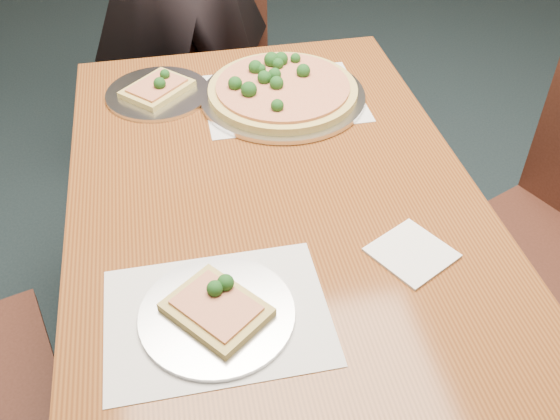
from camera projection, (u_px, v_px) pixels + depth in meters
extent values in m
plane|color=black|center=(316.00, 324.00, 2.05)|extent=(8.00, 8.00, 0.00)
cube|color=#5B2D12|center=(280.00, 218.00, 1.35)|extent=(0.90, 1.50, 0.04)
cylinder|color=black|center=(122.00, 180.00, 2.05)|extent=(0.07, 0.07, 0.70)
cylinder|color=black|center=(350.00, 152.00, 2.16)|extent=(0.07, 0.07, 0.70)
cube|color=black|center=(239.00, 89.00, 2.29)|extent=(0.52, 0.52, 0.04)
cylinder|color=black|center=(218.00, 180.00, 2.27)|extent=(0.04, 0.04, 0.43)
cylinder|color=black|center=(182.00, 131.00, 2.51)|extent=(0.04, 0.04, 0.43)
cylinder|color=black|center=(304.00, 153.00, 2.39)|extent=(0.04, 0.04, 0.43)
cylinder|color=black|center=(261.00, 108.00, 2.63)|extent=(0.04, 0.04, 0.43)
cube|color=black|center=(213.00, 7.00, 2.26)|extent=(0.41, 0.15, 0.44)
cylinder|color=black|center=(49.00, 363.00, 1.68)|extent=(0.04, 0.04, 0.43)
cube|color=black|center=(536.00, 255.00, 1.65)|extent=(0.55, 0.55, 0.04)
cylinder|color=black|center=(425.00, 299.00, 1.85)|extent=(0.04, 0.04, 0.43)
cylinder|color=black|center=(507.00, 251.00, 2.00)|extent=(0.04, 0.04, 0.43)
cylinder|color=black|center=(523.00, 387.00, 1.62)|extent=(0.04, 0.04, 0.43)
cube|color=white|center=(283.00, 98.00, 1.68)|extent=(0.42, 0.32, 0.00)
cube|color=white|center=(217.00, 316.00, 1.12)|extent=(0.40, 0.30, 0.00)
cylinder|color=silver|center=(283.00, 96.00, 1.67)|extent=(0.44, 0.44, 0.01)
cylinder|color=#B09344|center=(283.00, 90.00, 1.66)|extent=(0.40, 0.40, 0.02)
cylinder|color=tan|center=(283.00, 86.00, 1.65)|extent=(0.36, 0.36, 0.01)
sphere|color=#123B13|center=(303.00, 71.00, 1.68)|extent=(0.04, 0.04, 0.04)
sphere|color=#123B13|center=(249.00, 90.00, 1.61)|extent=(0.04, 0.04, 0.04)
sphere|color=#123B13|center=(264.00, 78.00, 1.66)|extent=(0.04, 0.04, 0.04)
sphere|color=#123B13|center=(275.00, 75.00, 1.67)|extent=(0.04, 0.04, 0.04)
sphere|color=#123B13|center=(277.00, 106.00, 1.55)|extent=(0.03, 0.03, 0.03)
sphere|color=#123B13|center=(277.00, 83.00, 1.63)|extent=(0.04, 0.04, 0.04)
sphere|color=#123B13|center=(272.00, 60.00, 1.73)|extent=(0.04, 0.04, 0.04)
sphere|color=#123B13|center=(261.00, 69.00, 1.70)|extent=(0.03, 0.03, 0.03)
sphere|color=#123B13|center=(278.00, 64.00, 1.71)|extent=(0.03, 0.03, 0.03)
sphere|color=#123B13|center=(235.00, 83.00, 1.63)|extent=(0.04, 0.04, 0.04)
sphere|color=#123B13|center=(281.00, 59.00, 1.73)|extent=(0.04, 0.04, 0.04)
sphere|color=#123B13|center=(255.00, 67.00, 1.70)|extent=(0.04, 0.04, 0.04)
sphere|color=#123B13|center=(295.00, 58.00, 1.74)|extent=(0.03, 0.03, 0.03)
cylinder|color=silver|center=(217.00, 314.00, 1.12)|extent=(0.28, 0.28, 0.01)
cube|color=#B09344|center=(217.00, 309.00, 1.11)|extent=(0.21, 0.21, 0.02)
cube|color=tan|center=(216.00, 305.00, 1.10)|extent=(0.17, 0.17, 0.01)
sphere|color=#123B13|center=(226.00, 282.00, 1.12)|extent=(0.03, 0.03, 0.03)
sphere|color=#123B13|center=(215.00, 288.00, 1.11)|extent=(0.03, 0.03, 0.03)
cylinder|color=silver|center=(158.00, 93.00, 1.69)|extent=(0.28, 0.28, 0.01)
cube|color=#B09344|center=(157.00, 89.00, 1.68)|extent=(0.21, 0.21, 0.02)
cube|color=tan|center=(157.00, 85.00, 1.67)|extent=(0.17, 0.17, 0.01)
sphere|color=#123B13|center=(165.00, 74.00, 1.69)|extent=(0.03, 0.03, 0.03)
sphere|color=#123B13|center=(160.00, 83.00, 1.65)|extent=(0.03, 0.03, 0.03)
cube|color=white|center=(412.00, 253.00, 1.24)|extent=(0.19, 0.19, 0.01)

